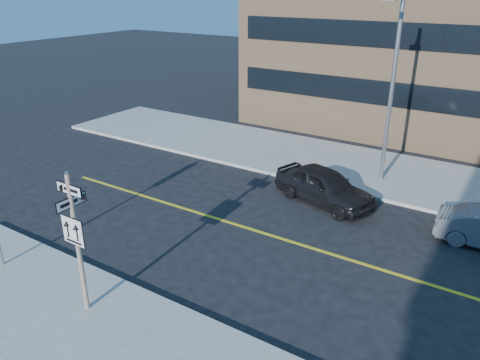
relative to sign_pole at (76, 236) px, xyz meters
The scene contains 4 objects.
ground 3.50m from the sign_pole, 90.00° to the left, with size 120.00×120.00×0.00m, color black.
sign_pole is the anchor object (origin of this frame).
parked_car_a 10.58m from the sign_pole, 75.27° to the left, with size 4.42×1.78×1.51m, color black.
streetlight_a 14.05m from the sign_pole, 73.23° to the left, with size 0.55×2.25×8.00m.
Camera 1 is at (9.29, -9.08, 8.47)m, focal length 35.00 mm.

